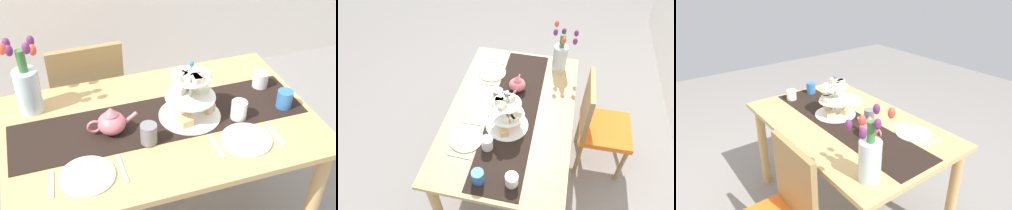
# 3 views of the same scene
# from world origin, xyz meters

# --- Properties ---
(dining_table) EXTENTS (1.47, 0.91, 0.76)m
(dining_table) POSITION_xyz_m (0.00, 0.00, 0.65)
(dining_table) COLOR tan
(dining_table) RESTS_ON ground_plane
(chair_left) EXTENTS (0.43, 0.43, 0.91)m
(chair_left) POSITION_xyz_m (-0.27, 0.68, 0.50)
(chair_left) COLOR olive
(chair_left) RESTS_ON ground_plane
(table_runner) EXTENTS (1.41, 0.34, 0.00)m
(table_runner) POSITION_xyz_m (0.00, 0.02, 0.76)
(table_runner) COLOR black
(table_runner) RESTS_ON dining_table
(tiered_cake_stand) EXTENTS (0.30, 0.30, 0.30)m
(tiered_cake_stand) POSITION_xyz_m (0.14, 0.00, 0.87)
(tiered_cake_stand) COLOR beige
(tiered_cake_stand) RESTS_ON table_runner
(teapot) EXTENTS (0.24, 0.13, 0.14)m
(teapot) POSITION_xyz_m (-0.24, 0.00, 0.82)
(teapot) COLOR #D66B75
(teapot) RESTS_ON table_runner
(tulip_vase) EXTENTS (0.16, 0.20, 0.41)m
(tulip_vase) POSITION_xyz_m (-0.58, 0.29, 0.91)
(tulip_vase) COLOR silver
(tulip_vase) RESTS_ON dining_table
(cream_jug) EXTENTS (0.08, 0.08, 0.08)m
(cream_jug) POSITION_xyz_m (0.58, 0.12, 0.81)
(cream_jug) COLOR white
(cream_jug) RESTS_ON dining_table
(dinner_plate_left) EXTENTS (0.23, 0.23, 0.01)m
(dinner_plate_left) POSITION_xyz_m (-0.40, -0.25, 0.77)
(dinner_plate_left) COLOR white
(dinner_plate_left) RESTS_ON dining_table
(fork_left) EXTENTS (0.03, 0.15, 0.01)m
(fork_left) POSITION_xyz_m (-0.54, -0.25, 0.77)
(fork_left) COLOR silver
(fork_left) RESTS_ON dining_table
(knife_left) EXTENTS (0.02, 0.17, 0.01)m
(knife_left) POSITION_xyz_m (-0.25, -0.25, 0.77)
(knife_left) COLOR silver
(knife_left) RESTS_ON dining_table
(dinner_plate_right) EXTENTS (0.23, 0.23, 0.01)m
(dinner_plate_right) POSITION_xyz_m (0.32, -0.25, 0.77)
(dinner_plate_right) COLOR white
(dinner_plate_right) RESTS_ON dining_table
(fork_right) EXTENTS (0.02, 0.15, 0.01)m
(fork_right) POSITION_xyz_m (0.18, -0.25, 0.77)
(fork_right) COLOR silver
(fork_right) RESTS_ON dining_table
(knife_right) EXTENTS (0.02, 0.17, 0.01)m
(knife_right) POSITION_xyz_m (0.47, -0.25, 0.77)
(knife_right) COLOR silver
(knife_right) RESTS_ON dining_table
(mug_grey) EXTENTS (0.08, 0.08, 0.09)m
(mug_grey) POSITION_xyz_m (-0.10, -0.12, 0.81)
(mug_grey) COLOR slate
(mug_grey) RESTS_ON table_runner
(mug_white_text) EXTENTS (0.08, 0.08, 0.09)m
(mug_white_text) POSITION_xyz_m (0.36, -0.09, 0.81)
(mug_white_text) COLOR white
(mug_white_text) RESTS_ON dining_table
(mug_orange) EXTENTS (0.08, 0.08, 0.09)m
(mug_orange) POSITION_xyz_m (0.61, -0.08, 0.81)
(mug_orange) COLOR #3370B7
(mug_orange) RESTS_ON dining_table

